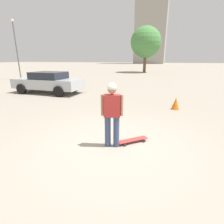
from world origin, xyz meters
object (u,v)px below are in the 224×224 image
Objects in this scene: car_parked_near at (48,82)px; traffic_cone at (176,104)px; person at (112,111)px; skateboard at (133,140)px.

traffic_cone is (1.45, 7.82, -0.46)m from car_parked_near.
person reaches higher than traffic_cone.
car_parked_near reaches higher than traffic_cone.
person reaches higher than car_parked_near.
skateboard is 3.94m from traffic_cone.
skateboard is 8.56m from car_parked_near.
person is 1.04m from skateboard.
skateboard is 1.44× the size of traffic_cone.
traffic_cone is at bearing 54.01° from person.
traffic_cone is at bearing -148.63° from skateboard.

